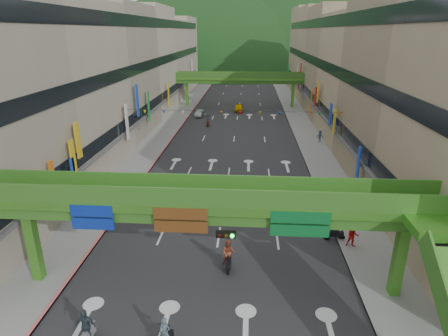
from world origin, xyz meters
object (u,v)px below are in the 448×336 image
object	(u,v)px
scooter_rider_mid	(229,254)
car_yellow	(239,108)
pedestrian_red	(352,238)
car_silver	(200,113)
scooter_rider_near	(165,336)
overpass_near	(225,218)

from	to	relation	value
scooter_rider_mid	car_yellow	distance (m)	52.22
car_yellow	pedestrian_red	distance (m)	50.01
car_silver	pedestrian_red	world-z (taller)	pedestrian_red
scooter_rider_mid	scooter_rider_near	bearing A→B (deg)	-111.62
car_yellow	pedestrian_red	bearing A→B (deg)	-79.92
scooter_rider_near	car_yellow	world-z (taller)	scooter_rider_near
pedestrian_red	car_yellow	bearing A→B (deg)	107.72
scooter_rider_near	pedestrian_red	xyz separation A→B (m)	(11.59, 10.11, 0.00)
car_silver	car_yellow	bearing A→B (deg)	40.85
overpass_near	pedestrian_red	distance (m)	11.43
scooter_rider_mid	car_yellow	bearing A→B (deg)	91.02
car_silver	pedestrian_red	bearing A→B (deg)	-65.19
scooter_rider_near	scooter_rider_mid	xyz separation A→B (m)	(2.75, 6.94, 0.27)
scooter_rider_mid	overpass_near	bearing A→B (deg)	-91.23
scooter_rider_mid	pedestrian_red	world-z (taller)	scooter_rider_mid
scooter_rider_near	car_silver	xyz separation A→B (m)	(-5.24, 53.82, -0.25)
pedestrian_red	scooter_rider_near	bearing A→B (deg)	-132.44
overpass_near	scooter_rider_mid	bearing A→B (deg)	88.77
car_yellow	scooter_rider_near	bearing A→B (deg)	-92.95
car_silver	car_yellow	world-z (taller)	car_yellow
scooter_rider_near	pedestrian_red	bearing A→B (deg)	41.11
car_yellow	overpass_near	bearing A→B (deg)	-90.27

